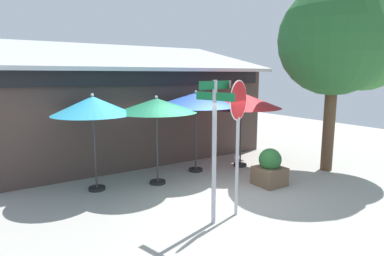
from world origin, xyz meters
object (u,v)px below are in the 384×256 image
Objects in this scene: sidewalk_planter at (270,168)px; patio_umbrella_teal_left at (93,106)px; street_sign_post at (214,137)px; patio_umbrella_crimson_far_right at (242,101)px; shade_tree at (343,43)px; patio_umbrella_royal_blue_right at (196,100)px; stop_sign at (238,121)px; patio_umbrella_forest_green_center at (156,106)px.

patio_umbrella_teal_left is at bearing 152.22° from sidewalk_planter.
patio_umbrella_teal_left reaches higher than sidewalk_planter.
patio_umbrella_crimson_far_right is at bearing 41.70° from street_sign_post.
street_sign_post is at bearing -158.94° from sidewalk_planter.
shade_tree is (2.30, -1.95, 1.78)m from patio_umbrella_crimson_far_right.
sidewalk_planter is at bearing -65.03° from patio_umbrella_royal_blue_right.
shade_tree reaches higher than stop_sign.
patio_umbrella_teal_left is at bearing 162.02° from shade_tree.
patio_umbrella_teal_left is 2.48× the size of sidewalk_planter.
stop_sign is 2.81m from patio_umbrella_forest_green_center.
patio_umbrella_royal_blue_right is 4.81m from shade_tree.
patio_umbrella_forest_green_center is at bearing 145.38° from sidewalk_planter.
stop_sign is (0.66, 0.07, 0.26)m from street_sign_post.
street_sign_post is at bearing -65.58° from patio_umbrella_teal_left.
patio_umbrella_forest_green_center is at bearing -14.76° from patio_umbrella_teal_left.
patio_umbrella_forest_green_center is at bearing 161.10° from shade_tree.
stop_sign reaches higher than patio_umbrella_royal_blue_right.
patio_umbrella_teal_left reaches higher than patio_umbrella_royal_blue_right.
street_sign_post is at bearing -170.20° from shade_tree.
street_sign_post is 0.71m from stop_sign.
shade_tree reaches higher than patio_umbrella_forest_green_center.
stop_sign is 1.14× the size of patio_umbrella_teal_left.
patio_umbrella_crimson_far_right is 0.45× the size of shade_tree.
patio_umbrella_teal_left is 0.44× the size of shade_tree.
patio_umbrella_teal_left is 4.75m from patio_umbrella_crimson_far_right.
patio_umbrella_forest_green_center is 3.58m from sidewalk_planter.
patio_umbrella_crimson_far_right is 2.49× the size of sidewalk_planter.
sidewalk_planter is at bearing 178.38° from shade_tree.
patio_umbrella_royal_blue_right is 1.61m from patio_umbrella_crimson_far_right.
patio_umbrella_forest_green_center is at bearing 87.40° from street_sign_post.
patio_umbrella_crimson_far_right reaches higher than patio_umbrella_forest_green_center.
street_sign_post is 2.84× the size of sidewalk_planter.
shade_tree is (4.90, 0.90, 1.91)m from stop_sign.
patio_umbrella_crimson_far_right is at bearing 47.52° from stop_sign.
street_sign_post is 3.20m from sidewalk_planter.
patio_umbrella_forest_green_center is 2.39× the size of sidewalk_planter.
patio_umbrella_crimson_far_right is (3.27, 2.91, 0.38)m from street_sign_post.
street_sign_post is at bearing -92.60° from patio_umbrella_forest_green_center.
patio_umbrella_crimson_far_right is at bearing 1.60° from patio_umbrella_forest_green_center.
shade_tree is at bearing -40.31° from patio_umbrella_crimson_far_right.
patio_umbrella_royal_blue_right is (1.56, 0.41, 0.07)m from patio_umbrella_forest_green_center.
stop_sign is 2.83× the size of sidewalk_planter.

